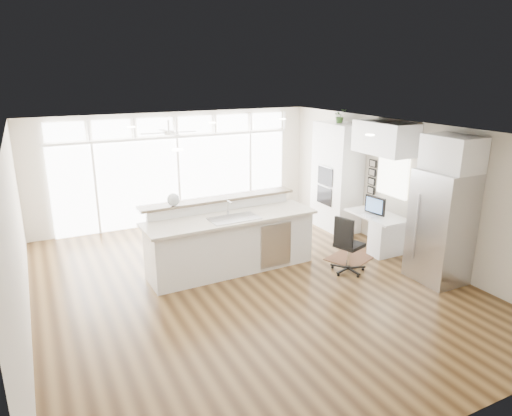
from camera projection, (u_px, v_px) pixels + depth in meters
name	position (u px, v px, depth m)	size (l,w,h in m)	color
floor	(249.00, 284.00, 8.11)	(7.00, 8.00, 0.02)	#412A14
ceiling	(248.00, 131.00, 7.33)	(7.00, 8.00, 0.02)	silver
wall_back	(177.00, 168.00, 11.14)	(7.00, 0.04, 2.70)	beige
wall_front	(433.00, 323.00, 4.30)	(7.00, 0.04, 2.70)	beige
wall_left	(17.00, 245.00, 6.21)	(0.04, 8.00, 2.70)	beige
wall_right	(404.00, 188.00, 9.22)	(0.04, 8.00, 2.70)	beige
glass_wall	(178.00, 180.00, 11.17)	(5.80, 0.06, 2.08)	white
transom_row	(176.00, 126.00, 10.79)	(5.90, 0.06, 0.40)	white
desk_window	(393.00, 176.00, 9.41)	(0.04, 0.85, 0.85)	white
ceiling_fan	(169.00, 128.00, 9.57)	(1.16, 1.16, 0.32)	white
recessed_lights	(243.00, 131.00, 7.50)	(3.40, 3.00, 0.02)	#EFDFCB
oven_cabinet	(337.00, 177.00, 10.65)	(0.64, 1.20, 2.50)	white
desk_nook	(376.00, 232.00, 9.60)	(0.72, 1.30, 0.76)	white
upper_cabinets	(385.00, 138.00, 9.05)	(0.64, 1.30, 0.64)	white
refrigerator	(441.00, 227.00, 8.00)	(0.76, 0.90, 2.00)	#BCBDC1
fridge_cabinet	(453.00, 153.00, 7.65)	(0.64, 0.90, 0.60)	white
framed_photos	(372.00, 177.00, 9.98)	(0.06, 0.22, 0.80)	black
kitchen_island	(231.00, 237.00, 8.51)	(3.25, 1.23, 1.29)	white
rug	(351.00, 257.00, 9.25)	(1.00, 0.72, 0.01)	#351C10
office_chair	(349.00, 244.00, 8.43)	(0.57, 0.52, 1.09)	black
fishbowl	(173.00, 200.00, 8.19)	(0.23, 0.23, 0.23)	silver
monitor	(375.00, 205.00, 9.40)	(0.08, 0.50, 0.42)	black
keyboard	(368.00, 216.00, 9.38)	(0.11, 0.30, 0.01)	white
potted_plant	(340.00, 117.00, 10.25)	(0.28, 0.31, 0.24)	#365B27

